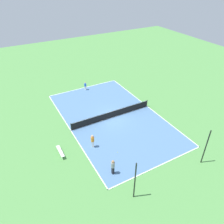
{
  "coord_description": "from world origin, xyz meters",
  "views": [
    {
      "loc": [
        11.69,
        21.15,
        17.14
      ],
      "look_at": [
        0.0,
        0.0,
        0.9
      ],
      "focal_mm": 35.0,
      "sensor_mm": 36.0,
      "label": 1
    }
  ],
  "objects": [
    {
      "name": "fence_post_back_right",
      "position": [
        4.23,
        11.62,
        2.13
      ],
      "size": [
        0.12,
        0.12,
        4.26
      ],
      "color": "black",
      "rests_on": "ground_plane"
    },
    {
      "name": "court_surface",
      "position": [
        0.0,
        0.0,
        0.01
      ],
      "size": [
        11.88,
        19.87,
        0.02
      ],
      "color": "#4C729E",
      "rests_on": "ground_plane"
    },
    {
      "name": "player_center_orange",
      "position": [
        4.7,
        4.03,
        1.0
      ],
      "size": [
        0.5,
        0.5,
        1.71
      ],
      "rotation": [
        0.0,
        0.0,
        2.57
      ],
      "color": "white",
      "rests_on": "court_surface"
    },
    {
      "name": "tennis_ball_left_sideline",
      "position": [
        2.72,
        6.17,
        0.06
      ],
      "size": [
        0.07,
        0.07,
        0.07
      ],
      "primitive_type": "sphere",
      "color": "#CCE033",
      "rests_on": "court_surface"
    },
    {
      "name": "fence_post_back_left",
      "position": [
        -4.23,
        11.62,
        2.13
      ],
      "size": [
        0.12,
        0.12,
        4.26
      ],
      "color": "black",
      "rests_on": "ground_plane"
    },
    {
      "name": "bench",
      "position": [
        8.25,
        3.33,
        0.39
      ],
      "size": [
        0.36,
        1.97,
        0.45
      ],
      "rotation": [
        0.0,
        0.0,
        1.57
      ],
      "color": "silver",
      "rests_on": "ground_plane"
    },
    {
      "name": "player_baseline_gray",
      "position": [
        4.58,
        8.46,
        1.06
      ],
      "size": [
        0.39,
        0.39,
        1.79
      ],
      "rotation": [
        0.0,
        0.0,
        1.64
      ],
      "color": "black",
      "rests_on": "court_surface"
    },
    {
      "name": "tennis_net",
      "position": [
        0.0,
        0.0,
        0.56
      ],
      "size": [
        11.68,
        0.1,
        1.07
      ],
      "color": "black",
      "rests_on": "court_surface"
    },
    {
      "name": "tennis_ball_midcourt",
      "position": [
        3.08,
        1.19,
        0.06
      ],
      "size": [
        0.07,
        0.07,
        0.07
      ],
      "primitive_type": "sphere",
      "color": "#CCE033",
      "rests_on": "court_surface"
    },
    {
      "name": "player_near_blue",
      "position": [
        -0.01,
        -9.09,
        0.78
      ],
      "size": [
        0.47,
        0.47,
        1.36
      ],
      "rotation": [
        0.0,
        0.0,
        1.98
      ],
      "color": "white",
      "rests_on": "court_surface"
    },
    {
      "name": "tennis_ball_right_alley",
      "position": [
        -4.2,
        -8.19,
        0.06
      ],
      "size": [
        0.07,
        0.07,
        0.07
      ],
      "primitive_type": "sphere",
      "color": "#CCE033",
      "rests_on": "court_surface"
    },
    {
      "name": "ground_plane",
      "position": [
        0.0,
        0.0,
        0.0
      ],
      "size": [
        80.0,
        80.0,
        0.0
      ],
      "primitive_type": "plane",
      "color": "#518E47"
    }
  ]
}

